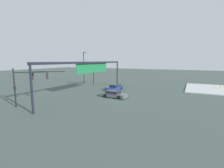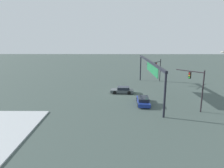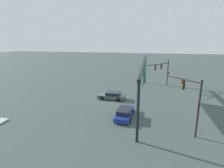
# 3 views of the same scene
# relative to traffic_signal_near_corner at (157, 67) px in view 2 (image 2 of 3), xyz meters

# --- Properties ---
(ground_plane) EXTENTS (193.38, 193.38, 0.00)m
(ground_plane) POSITION_rel_traffic_signal_near_corner_xyz_m (9.67, -8.46, -3.68)
(ground_plane) COLOR #3E4C47
(traffic_signal_near_corner) EXTENTS (5.32, 4.61, 5.32)m
(traffic_signal_near_corner) POSITION_rel_traffic_signal_near_corner_xyz_m (0.00, 0.00, 0.00)
(traffic_signal_near_corner) COLOR black
(traffic_signal_near_corner) RESTS_ON ground
(traffic_signal_opposite_side) EXTENTS (3.28, 3.00, 5.91)m
(traffic_signal_opposite_side) POSITION_rel_traffic_signal_near_corner_xyz_m (18.96, 1.65, 0.32)
(traffic_signal_opposite_side) COLOR black
(traffic_signal_opposite_side) RESTS_ON ground
(overhead_sign_gantry) EXTENTS (24.49, 0.43, 6.16)m
(overhead_sign_gantry) POSITION_rel_traffic_signal_near_corner_xyz_m (10.11, -3.36, 1.52)
(overhead_sign_gantry) COLOR black
(overhead_sign_gantry) RESTS_ON ground
(sedan_car_approaching) EXTENTS (4.87, 2.08, 1.21)m
(sedan_car_approaching) POSITION_rel_traffic_signal_near_corner_xyz_m (16.36, -5.35, -3.11)
(sedan_car_approaching) COLOR navy
(sedan_car_approaching) RESTS_ON ground
(sedan_car_waiting_far) EXTENTS (2.13, 4.37, 1.21)m
(sedan_car_waiting_far) POSITION_rel_traffic_signal_near_corner_xyz_m (9.75, -8.35, -3.11)
(sedan_car_waiting_far) COLOR #454C50
(sedan_car_waiting_far) RESTS_ON ground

